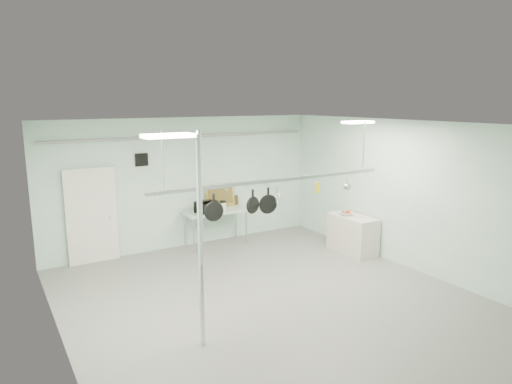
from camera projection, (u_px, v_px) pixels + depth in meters
floor at (275, 304)px, 8.23m from camera, size 8.00×8.00×0.00m
ceiling at (277, 126)px, 7.60m from camera, size 7.00×8.00×0.02m
back_wall at (186, 183)px, 11.26m from camera, size 7.00×0.02×3.20m
right_wall at (412, 196)px, 9.68m from camera, size 0.02×8.00×3.20m
door at (92, 217)px, 10.15m from camera, size 1.10×0.10×2.20m
wall_vent at (142, 160)px, 10.55m from camera, size 0.30×0.04×0.30m
conduit_pipe at (186, 136)px, 10.95m from camera, size 6.60×0.07×0.07m
chrome_pole at (201, 242)px, 6.55m from camera, size 0.08×0.08×3.20m
prep_table at (216, 213)px, 11.39m from camera, size 1.60×0.70×0.91m
side_cabinet at (352, 234)px, 10.91m from camera, size 0.60×1.20×0.90m
pot_rack at (276, 179)px, 8.14m from camera, size 4.80×0.06×1.00m
light_panel_left at (168, 136)px, 5.81m from camera, size 0.65×0.30×0.05m
light_panel_right at (358, 122)px, 9.32m from camera, size 0.65×0.30×0.05m
microwave at (206, 207)px, 11.14m from camera, size 0.57×0.45×0.28m
coffee_canister at (223, 207)px, 11.28m from camera, size 0.16×0.16×0.22m
painting_large at (220, 196)px, 11.71m from camera, size 0.78×0.14×0.58m
painting_small at (233, 200)px, 11.93m from camera, size 0.30×0.08×0.25m
fruit_bowl at (346, 214)px, 10.89m from camera, size 0.42×0.42×0.08m
skillet_left at (214, 207)px, 7.58m from camera, size 0.34×0.09×0.45m
skillet_mid at (253, 202)px, 7.96m from camera, size 0.31×0.14×0.44m
skillet_right at (268, 201)px, 8.13m from camera, size 0.35×0.10×0.48m
whisk at (277, 195)px, 8.21m from camera, size 0.20×0.20×0.32m
grater at (317, 188)px, 8.67m from camera, size 0.09×0.02×0.23m
saucepan at (347, 184)px, 9.06m from camera, size 0.12×0.08×0.22m
fruit_cluster at (346, 212)px, 10.89m from camera, size 0.24×0.24×0.09m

